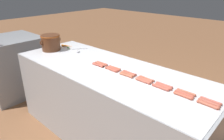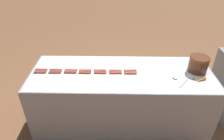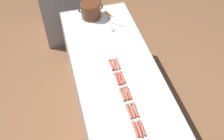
% 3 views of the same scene
% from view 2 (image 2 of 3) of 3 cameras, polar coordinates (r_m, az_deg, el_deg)
% --- Properties ---
extents(ground_plane, '(20.00, 20.00, 0.00)m').
position_cam_2_polar(ground_plane, '(3.32, 2.28, -14.06)').
color(ground_plane, brown).
extents(griddle_counter, '(0.88, 2.41, 0.92)m').
position_cam_2_polar(griddle_counter, '(3.00, 2.47, -8.04)').
color(griddle_counter, '#9EA0A5').
rests_on(griddle_counter, ground_plane).
extents(hot_dog_0, '(0.03, 0.17, 0.02)m').
position_cam_2_polar(hot_dog_0, '(2.91, -18.99, 0.15)').
color(hot_dog_0, '#BD5C44').
rests_on(hot_dog_0, griddle_counter).
extents(hot_dog_1, '(0.03, 0.17, 0.02)m').
position_cam_2_polar(hot_dog_1, '(2.85, -15.29, 0.09)').
color(hot_dog_1, '#BB553E').
rests_on(hot_dog_1, griddle_counter).
extents(hot_dog_2, '(0.03, 0.17, 0.02)m').
position_cam_2_polar(hot_dog_2, '(2.80, -11.19, 0.04)').
color(hot_dog_2, '#BE5341').
rests_on(hot_dog_2, griddle_counter).
extents(hot_dog_3, '(0.03, 0.17, 0.02)m').
position_cam_2_polar(hot_dog_3, '(2.76, -7.40, -0.01)').
color(hot_dog_3, '#BE5944').
rests_on(hot_dog_3, griddle_counter).
extents(hot_dog_4, '(0.03, 0.17, 0.02)m').
position_cam_2_polar(hot_dog_4, '(2.74, -3.31, -0.03)').
color(hot_dog_4, '#BC5E42').
rests_on(hot_dog_4, griddle_counter).
extents(hot_dog_5, '(0.03, 0.17, 0.02)m').
position_cam_2_polar(hot_dog_5, '(2.73, 0.92, -0.10)').
color(hot_dog_5, '#BB5641').
rests_on(hot_dog_5, griddle_counter).
extents(hot_dog_6, '(0.03, 0.17, 0.02)m').
position_cam_2_polar(hot_dog_6, '(2.74, 5.09, -0.09)').
color(hot_dog_6, '#BE5141').
rests_on(hot_dog_6, griddle_counter).
extents(hot_dog_7, '(0.03, 0.17, 0.02)m').
position_cam_2_polar(hot_dog_7, '(2.88, -19.13, -0.24)').
color(hot_dog_7, '#B15846').
rests_on(hot_dog_7, griddle_counter).
extents(hot_dog_8, '(0.03, 0.17, 0.02)m').
position_cam_2_polar(hot_dog_8, '(2.82, -15.34, -0.28)').
color(hot_dog_8, '#B75341').
rests_on(hot_dog_8, griddle_counter).
extents(hot_dog_9, '(0.03, 0.17, 0.02)m').
position_cam_2_polar(hot_dog_9, '(2.77, -11.52, -0.31)').
color(hot_dog_9, '#BC5744').
rests_on(hot_dog_9, griddle_counter).
extents(hot_dog_10, '(0.02, 0.17, 0.02)m').
position_cam_2_polar(hot_dog_10, '(2.74, -7.46, -0.36)').
color(hot_dog_10, '#B45D47').
rests_on(hot_dog_10, griddle_counter).
extents(hot_dog_11, '(0.03, 0.17, 0.02)m').
position_cam_2_polar(hot_dog_11, '(2.71, -3.26, -0.42)').
color(hot_dog_11, '#AF5A40').
rests_on(hot_dog_11, griddle_counter).
extents(hot_dog_12, '(0.03, 0.17, 0.02)m').
position_cam_2_polar(hot_dog_12, '(2.71, 0.91, -0.42)').
color(hot_dog_12, '#BE5342').
rests_on(hot_dog_12, griddle_counter).
extents(hot_dog_13, '(0.03, 0.17, 0.02)m').
position_cam_2_polar(hot_dog_13, '(2.71, 5.11, -0.50)').
color(hot_dog_13, '#BD5C43').
rests_on(hot_dog_13, griddle_counter).
extents(hot_dog_14, '(0.03, 0.17, 0.02)m').
position_cam_2_polar(hot_dog_14, '(2.86, -19.33, -0.60)').
color(hot_dog_14, '#B85647').
rests_on(hot_dog_14, griddle_counter).
extents(hot_dog_15, '(0.03, 0.17, 0.02)m').
position_cam_2_polar(hot_dog_15, '(2.79, -15.55, -0.66)').
color(hot_dog_15, '#B15A42').
rests_on(hot_dog_15, griddle_counter).
extents(hot_dog_16, '(0.03, 0.17, 0.02)m').
position_cam_2_polar(hot_dog_16, '(2.75, -11.46, -0.66)').
color(hot_dog_16, '#B65345').
rests_on(hot_dog_16, griddle_counter).
extents(hot_dog_17, '(0.03, 0.17, 0.02)m').
position_cam_2_polar(hot_dog_17, '(2.71, -7.55, -0.74)').
color(hot_dog_17, '#BD5B43').
rests_on(hot_dog_17, griddle_counter).
extents(hot_dog_18, '(0.03, 0.17, 0.02)m').
position_cam_2_polar(hot_dog_18, '(2.69, -3.30, -0.77)').
color(hot_dog_18, '#B25240').
rests_on(hot_dog_18, griddle_counter).
extents(hot_dog_19, '(0.03, 0.17, 0.02)m').
position_cam_2_polar(hot_dog_19, '(2.68, 1.01, -0.80)').
color(hot_dog_19, '#B4573E').
rests_on(hot_dog_19, griddle_counter).
extents(hot_dog_20, '(0.03, 0.17, 0.02)m').
position_cam_2_polar(hot_dog_20, '(2.69, 5.18, -0.89)').
color(hot_dog_20, '#BB5A46').
rests_on(hot_dog_20, griddle_counter).
extents(bean_pot, '(0.32, 0.26, 0.21)m').
position_cam_2_polar(bean_pot, '(2.91, 22.87, 1.74)').
color(bean_pot, '#562D19').
rests_on(bean_pot, griddle_counter).
extents(serving_spoon, '(0.23, 0.20, 0.02)m').
position_cam_2_polar(serving_spoon, '(2.69, 17.76, -2.54)').
color(serving_spoon, '#B7B7BC').
rests_on(serving_spoon, griddle_counter).
extents(carrot, '(0.10, 0.17, 0.03)m').
position_cam_2_polar(carrot, '(2.77, 23.19, -2.54)').
color(carrot, orange).
rests_on(carrot, griddle_counter).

